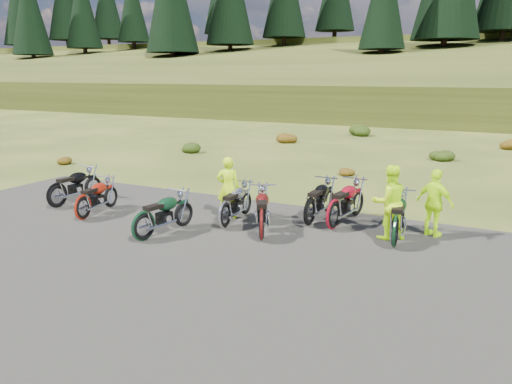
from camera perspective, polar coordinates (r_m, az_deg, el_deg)
The scene contains 28 objects.
ground at distance 11.48m, azimuth -1.81°, elevation -6.42°, with size 300.00×300.00×0.00m, color #364416.
gravel_pad at distance 9.90m, azimuth -7.48°, elevation -9.87°, with size 20.00×12.00×0.04m, color black.
hill_slope at distance 59.80m, azimuth 22.25°, elevation 8.70°, with size 300.00×46.00×3.00m, color #313B13, non-canonical shape.
hill_plateau at distance 119.62m, azimuth 24.97°, elevation 10.33°, with size 300.00×90.00×9.17m, color #313B13.
conifer_5 at distance 141.43m, azimuth -25.72°, elevation 17.95°, with size 6.16×6.16×16.00m.
conifer_8 at distance 119.43m, azimuth -25.35°, elevation 19.26°, with size 7.92×7.92×20.00m.
conifer_10 at distance 118.92m, azimuth -16.73°, elevation 20.26°, with size 7.04×7.04×18.00m.
conifer_11 at distance 96.94m, azimuth -24.53°, elevation 18.54°, with size 6.60×6.60×17.00m.
conifer_12 at distance 96.60m, azimuth -19.28°, elevation 19.41°, with size 6.16×6.16×16.00m.
conifer_13 at distance 97.01m, azimuth -13.98°, elevation 20.13°, with size 5.72×5.72×15.00m.
conifer_14 at distance 98.15m, azimuth -8.73°, elevation 20.68°, with size 5.28×5.28×14.00m.
shrub_0 at distance 23.43m, azimuth -20.83°, elevation 3.53°, with size 0.77×0.77×0.45m, color #5B2E0B.
shrub_1 at distance 25.47m, azimuth -7.53°, elevation 5.20°, with size 1.03×1.03×0.61m, color #1F320C.
shrub_2 at distance 28.66m, azimuth 3.36°, elevation 6.36°, with size 1.30×1.30×0.77m, color #5B2E0B.
shrub_3 at distance 32.67m, azimuth 11.86°, elevation 7.10°, with size 1.56×1.56×0.92m, color #1F320C.
shrub_4 at distance 19.82m, azimuth 10.09°, elevation 2.55°, with size 0.77×0.77×0.45m, color #5B2E0B.
shrub_5 at distance 24.37m, azimuth 20.38°, elevation 4.11°, with size 1.03×1.03×0.61m, color #1F320C.
motorcycle_0 at distance 15.87m, azimuth -21.67°, elevation -1.75°, with size 2.09×0.70×1.09m, color black, non-canonical shape.
motorcycle_1 at distance 14.33m, azimuth -19.07°, elevation -3.10°, with size 1.95×0.65×1.02m, color #9B1C0B, non-canonical shape.
motorcycle_2 at distance 12.17m, azimuth -12.65°, elevation -5.58°, with size 2.03×0.68×1.06m, color black, non-canonical shape.
motorcycle_3 at distance 12.86m, azimuth -3.55°, elevation -4.24°, with size 2.00×0.67×1.05m, color #A2A3A7, non-canonical shape.
motorcycle_4 at distance 11.94m, azimuth 0.64°, elevation -5.61°, with size 2.14×0.71×1.12m, color #500E0D, non-canonical shape.
motorcycle_5 at distance 13.11m, azimuth 6.11°, elevation -3.94°, with size 2.11×0.70×1.10m, color black, non-canonical shape.
motorcycle_6 at distance 12.89m, azimuth 8.79°, elevation -4.34°, with size 2.21×0.74×1.16m, color maroon, non-canonical shape.
motorcycle_7 at distance 11.89m, azimuth 15.49°, elevation -6.21°, with size 2.16×0.72×1.13m, color black, non-canonical shape.
person_middle at distance 13.52m, azimuth -3.21°, elevation 0.37°, with size 0.62×0.41×1.70m, color #C3F80D.
person_right_a at distance 12.23m, azimuth 14.95°, elevation -1.24°, with size 0.87×0.68×1.79m, color #C3F80D.
person_right_b at distance 12.74m, azimuth 19.75°, elevation -1.32°, with size 0.97×0.40×1.65m, color #C3F80D.
Camera 1 is at (5.23, -9.45, 3.89)m, focal length 35.00 mm.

